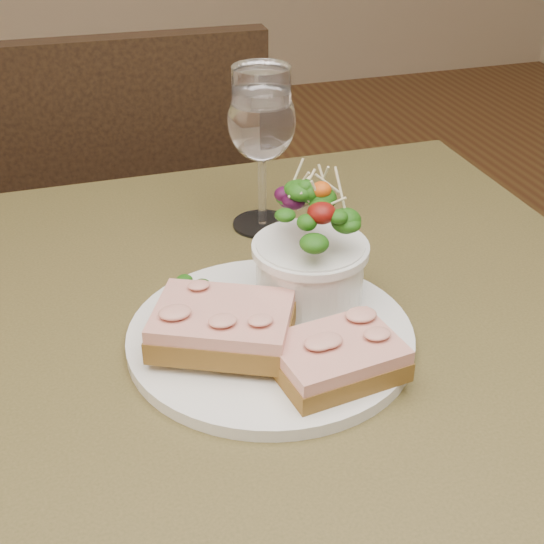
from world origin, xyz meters
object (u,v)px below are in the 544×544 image
object	(u,v)px
cafe_table	(259,420)
ramekin	(199,329)
dinner_plate	(270,336)
salad_bowl	(311,246)
sandwich_back	(223,325)
sandwich_front	(337,358)
chair_far	(143,323)
wine_glass	(262,126)

from	to	relation	value
cafe_table	ramekin	size ratio (longest dim) A/B	12.39
dinner_plate	salad_bowl	world-z (taller)	salad_bowl
sandwich_back	ramekin	size ratio (longest dim) A/B	2.25
dinner_plate	sandwich_front	size ratio (longest dim) A/B	2.31
cafe_table	salad_bowl	distance (m)	0.19
sandwich_back	ramekin	world-z (taller)	sandwich_back
sandwich_front	ramekin	xyz separation A→B (m)	(-0.10, 0.07, 0.00)
chair_far	salad_bowl	bearing A→B (deg)	99.71
chair_far	sandwich_front	world-z (taller)	chair_far
ramekin	salad_bowl	distance (m)	0.13
cafe_table	chair_far	xyz separation A→B (m)	(-0.03, 0.72, -0.36)
cafe_table	ramekin	distance (m)	0.15
sandwich_front	chair_far	bearing A→B (deg)	87.64
ramekin	wine_glass	size ratio (longest dim) A/B	0.37
chair_far	ramekin	distance (m)	0.88
chair_far	dinner_plate	xyz separation A→B (m)	(0.04, -0.73, 0.46)
chair_far	sandwich_front	distance (m)	0.94
cafe_table	salad_bowl	world-z (taller)	salad_bowl
chair_far	salad_bowl	world-z (taller)	chair_far
sandwich_back	sandwich_front	bearing A→B (deg)	-10.70
wine_glass	dinner_plate	bearing A→B (deg)	-104.92
cafe_table	dinner_plate	xyz separation A→B (m)	(0.01, -0.01, 0.11)
wine_glass	cafe_table	bearing A→B (deg)	-107.82
dinner_plate	sandwich_back	size ratio (longest dim) A/B	1.80
cafe_table	sandwich_front	distance (m)	0.16
cafe_table	ramekin	xyz separation A→B (m)	(-0.06, -0.01, 0.13)
dinner_plate	ramekin	size ratio (longest dim) A/B	4.06
ramekin	cafe_table	bearing A→B (deg)	12.93
cafe_table	dinner_plate	bearing A→B (deg)	-43.20
salad_bowl	chair_far	bearing A→B (deg)	97.75
chair_far	sandwich_front	bearing A→B (deg)	97.47
sandwich_back	chair_far	bearing A→B (deg)	115.49
chair_far	sandwich_back	world-z (taller)	chair_far
cafe_table	sandwich_back	size ratio (longest dim) A/B	5.50
sandwich_back	cafe_table	bearing A→B (deg)	54.13
sandwich_back	salad_bowl	size ratio (longest dim) A/B	1.15
sandwich_front	wine_glass	bearing A→B (deg)	77.57
sandwich_front	wine_glass	distance (m)	0.31
cafe_table	dinner_plate	world-z (taller)	dinner_plate
sandwich_front	salad_bowl	distance (m)	0.12
ramekin	wine_glass	world-z (taller)	wine_glass
dinner_plate	wine_glass	world-z (taller)	wine_glass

